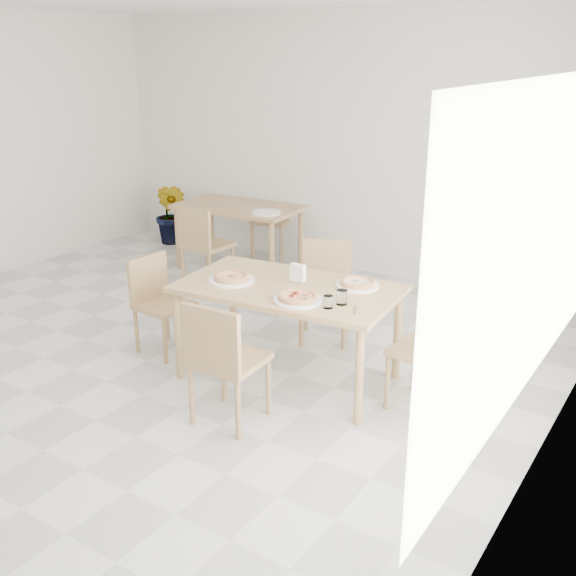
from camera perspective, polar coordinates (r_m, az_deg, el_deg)
The scene contains 22 objects.
room at distance 3.57m, azimuth 20.82°, elevation 3.65°, with size 7.28×7.00×7.00m.
main_table at distance 4.99m, azimuth 0.00°, elevation -0.65°, with size 1.69×1.07×0.75m.
chair_south at distance 4.43m, azimuth -5.62°, elevation -5.74°, with size 0.46×0.46×0.88m.
chair_north at distance 5.81m, azimuth 3.21°, elevation 0.44°, with size 0.56×0.56×0.85m.
chair_west at distance 5.66m, azimuth -10.97°, elevation -0.76°, with size 0.42×0.42×0.80m.
chair_east at distance 4.69m, azimuth 12.55°, elevation -4.78°, with size 0.48×0.48×0.87m.
plate_margherita at distance 5.08m, azimuth -4.82°, elevation 0.68°, with size 0.34×0.34×0.02m, color white.
plate_mushroom at distance 4.97m, azimuth 5.90°, elevation 0.22°, with size 0.32×0.32×0.02m, color white.
plate_pepperoni at distance 4.67m, azimuth 0.83°, elevation -1.01°, with size 0.34×0.34×0.02m, color white.
pizza_margherita at distance 5.07m, azimuth -4.83°, elevation 0.93°, with size 0.33×0.33×0.03m.
pizza_mushroom at distance 4.97m, azimuth 5.91°, elevation 0.47°, with size 0.27×0.27×0.03m.
pizza_pepperoni at distance 4.66m, azimuth 0.83°, elevation -0.74°, with size 0.36×0.36×0.03m.
tumbler_a at distance 4.61m, azimuth 4.58°, elevation -0.79°, with size 0.08×0.08×0.10m, color white.
tumbler_b at distance 4.54m, azimuth 3.42°, elevation -1.18°, with size 0.07×0.07×0.09m, color white.
napkin_holder at distance 5.02m, azimuth 0.84°, elevation 1.21°, with size 0.13×0.06×0.14m.
fork_a at distance 5.25m, azimuth 1.38°, elevation 1.31°, with size 0.01×0.17×0.01m, color silver.
fork_b at distance 4.52m, azimuth 5.74°, elevation -1.90°, with size 0.01×0.17×0.01m, color silver.
second_table at distance 7.60m, azimuth -4.20°, elevation 6.33°, with size 1.43×0.88×0.75m.
chair_back_s at distance 7.07m, azimuth -7.30°, elevation 3.98°, with size 0.45×0.45×0.88m.
chair_back_n at distance 8.22m, azimuth -1.06°, elevation 6.35°, with size 0.51×0.51×0.88m.
plate_empty at distance 7.17m, azimuth -1.84°, elevation 6.39°, with size 0.31×0.31×0.02m, color white.
potted_plant at distance 8.81m, azimuth -9.83°, elevation 6.20°, with size 0.43×0.35×0.79m, color #377021.
Camera 1 is at (3.69, -3.08, 2.41)m, focal length 42.00 mm.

